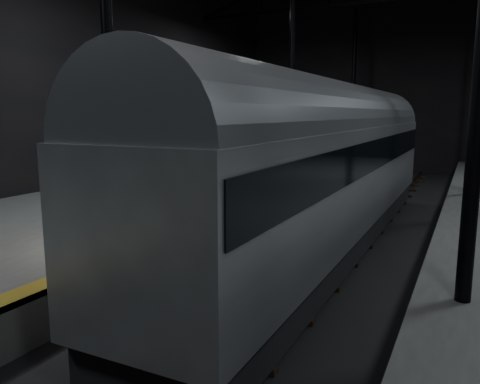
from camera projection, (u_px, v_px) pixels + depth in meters
The scene contains 6 objects.
ground at pixel (316, 261), 13.37m from camera, with size 44.00×44.00×0.00m, color black.
platform_left at pixel (113, 218), 16.58m from camera, with size 9.00×43.80×1.00m, color #4D4D4B.
tactile_strip at pixel (217, 216), 14.63m from camera, with size 0.50×43.80×0.01m, color olive.
track at pixel (317, 258), 13.36m from camera, with size 2.40×43.00×0.24m.
train at pixel (331, 160), 13.92m from camera, with size 2.80×18.67×4.99m.
woman at pixel (176, 194), 14.10m from camera, with size 0.55×0.36×1.51m, color tan.
Camera 1 is at (3.76, -12.48, 4.17)m, focal length 35.00 mm.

